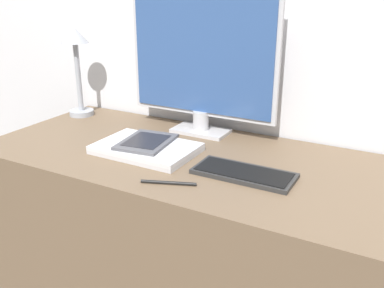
{
  "coord_description": "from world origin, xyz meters",
  "views": [
    {
      "loc": [
        0.57,
        -0.82,
        1.2
      ],
      "look_at": [
        0.01,
        0.2,
        0.76
      ],
      "focal_mm": 40.0,
      "sensor_mm": 36.0,
      "label": 1
    }
  ],
  "objects": [
    {
      "name": "keyboard",
      "position": [
        0.18,
        0.19,
        0.71
      ],
      "size": [
        0.28,
        0.12,
        0.01
      ],
      "color": "#282828",
      "rests_on": "desk"
    },
    {
      "name": "monitor",
      "position": [
        -0.09,
        0.46,
        0.96
      ],
      "size": [
        0.54,
        0.11,
        0.48
      ],
      "color": "#B7B7BC",
      "rests_on": "desk"
    },
    {
      "name": "ereader",
      "position": [
        -0.16,
        0.22,
        0.73
      ],
      "size": [
        0.17,
        0.21,
        0.01
      ],
      "color": "#4C4C51",
      "rests_on": "laptop"
    },
    {
      "name": "desk_lamp",
      "position": [
        -0.61,
        0.42,
        0.94
      ],
      "size": [
        0.1,
        0.1,
        0.34
      ],
      "color": "#999EA8",
      "rests_on": "desk"
    },
    {
      "name": "laptop",
      "position": [
        -0.16,
        0.21,
        0.72
      ],
      "size": [
        0.31,
        0.21,
        0.03
      ],
      "color": "#BCBCC1",
      "rests_on": "desk"
    },
    {
      "name": "pen",
      "position": [
        0.03,
        0.04,
        0.71
      ],
      "size": [
        0.14,
        0.06,
        0.01
      ],
      "color": "black",
      "rests_on": "desk"
    },
    {
      "name": "desk",
      "position": [
        0.0,
        0.25,
        0.35
      ],
      "size": [
        1.38,
        0.59,
        0.7
      ],
      "color": "brown",
      "rests_on": "ground_plane"
    }
  ]
}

